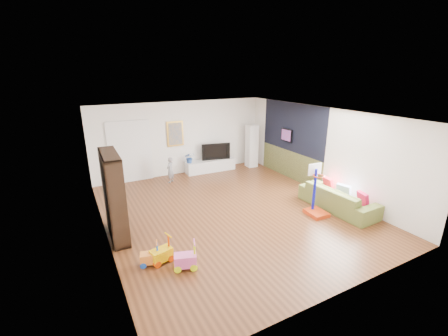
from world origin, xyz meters
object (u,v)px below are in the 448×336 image
media_console (210,165)px  bookshelf (114,196)px  basketball_hoop (319,191)px  sofa (338,198)px

media_console → bookshelf: 5.25m
bookshelf → basketball_hoop: 5.15m
media_console → sofa: bearing=-68.3°
basketball_hoop → bookshelf: bearing=167.5°
bookshelf → sofa: (5.72, -1.43, -0.69)m
sofa → media_console: bearing=17.6°
media_console → sofa: sofa is taller
media_console → basketball_hoop: (0.93, -4.73, 0.48)m
bookshelf → sofa: bookshelf is taller
sofa → basketball_hoop: size_ratio=1.58×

